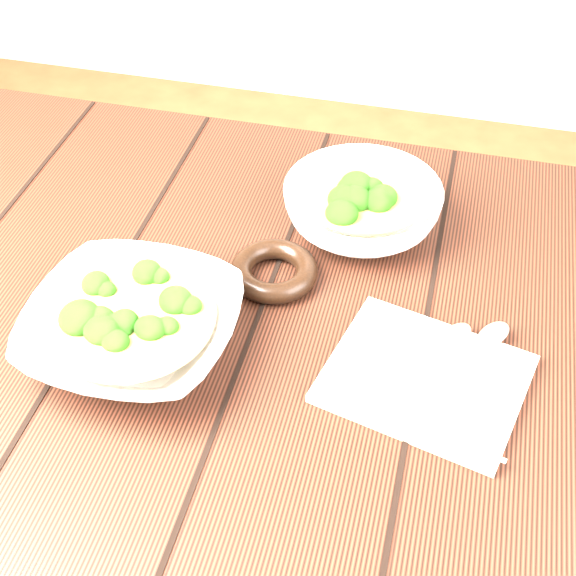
# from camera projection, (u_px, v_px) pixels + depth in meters

# --- Properties ---
(table) EXTENTS (1.20, 0.80, 0.75)m
(table) POSITION_uv_depth(u_px,v_px,m) (279.00, 372.00, 1.07)
(table) COLOR #381910
(table) RESTS_ON ground
(soup_bowl_front) EXTENTS (0.25, 0.25, 0.07)m
(soup_bowl_front) POSITION_uv_depth(u_px,v_px,m) (133.00, 327.00, 0.92)
(soup_bowl_front) COLOR white
(soup_bowl_front) RESTS_ON table
(soup_bowl_back) EXTENTS (0.25, 0.25, 0.08)m
(soup_bowl_back) POSITION_uv_depth(u_px,v_px,m) (362.00, 206.00, 1.07)
(soup_bowl_back) COLOR white
(soup_bowl_back) RESTS_ON table
(trivet) EXTENTS (0.14, 0.14, 0.03)m
(trivet) POSITION_uv_depth(u_px,v_px,m) (274.00, 271.00, 1.02)
(trivet) COLOR black
(trivet) RESTS_ON table
(napkin) EXTENTS (0.25, 0.22, 0.01)m
(napkin) POSITION_uv_depth(u_px,v_px,m) (425.00, 379.00, 0.90)
(napkin) COLOR #C0B39F
(napkin) RESTS_ON table
(spoon_left) EXTENTS (0.10, 0.16, 0.01)m
(spoon_left) POSITION_uv_depth(u_px,v_px,m) (437.00, 351.00, 0.92)
(spoon_left) COLOR #AAA596
(spoon_left) RESTS_ON napkin
(spoon_right) EXTENTS (0.11, 0.16, 0.01)m
(spoon_right) POSITION_uv_depth(u_px,v_px,m) (475.00, 349.00, 0.92)
(spoon_right) COLOR #AAA596
(spoon_right) RESTS_ON napkin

